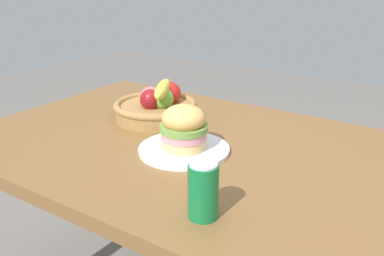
% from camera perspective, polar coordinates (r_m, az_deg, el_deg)
% --- Properties ---
extents(dining_table, '(1.40, 0.90, 0.75)m').
position_cam_1_polar(dining_table, '(1.32, 0.36, -6.31)').
color(dining_table, brown).
rests_on(dining_table, ground_plane).
extents(plate, '(0.26, 0.26, 0.01)m').
position_cam_1_polar(plate, '(1.23, -0.94, -2.92)').
color(plate, white).
rests_on(plate, dining_table).
extents(sandwich, '(0.14, 0.14, 0.13)m').
position_cam_1_polar(sandwich, '(1.20, -0.96, 0.07)').
color(sandwich, '#E5BC75').
rests_on(sandwich, plate).
extents(soda_can, '(0.07, 0.07, 0.13)m').
position_cam_1_polar(soda_can, '(0.90, 1.51, -8.35)').
color(soda_can, '#147238').
rests_on(soda_can, dining_table).
extents(fruit_basket, '(0.29, 0.29, 0.14)m').
position_cam_1_polar(fruit_basket, '(1.49, -4.73, 3.00)').
color(fruit_basket, '#9E7542').
rests_on(fruit_basket, dining_table).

